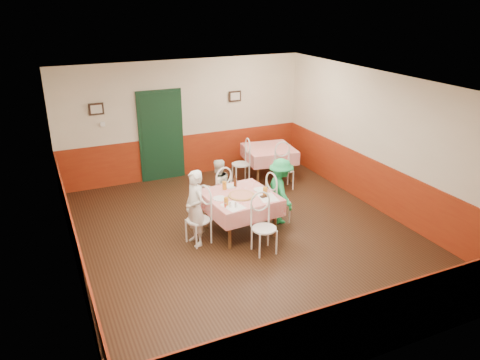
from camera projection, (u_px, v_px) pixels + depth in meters
name	position (u px, v px, depth m)	size (l,w,h in m)	color
floor	(246.00, 235.00, 8.70)	(7.00, 7.00, 0.00)	black
ceiling	(247.00, 84.00, 7.66)	(7.00, 7.00, 0.00)	white
back_wall	(184.00, 119.00, 11.14)	(6.00, 0.10, 2.80)	beige
front_wall	(380.00, 262.00, 5.22)	(6.00, 0.10, 2.80)	beige
left_wall	(66.00, 193.00, 7.03)	(0.10, 7.00, 2.80)	beige
right_wall	(383.00, 144.00, 9.33)	(0.10, 7.00, 2.80)	beige
wainscot_back	(186.00, 155.00, 11.46)	(6.00, 0.03, 1.00)	maroon
wainscot_front	(371.00, 326.00, 5.56)	(6.00, 0.03, 1.00)	maroon
wainscot_left	(75.00, 245.00, 7.36)	(0.03, 7.00, 1.00)	maroon
wainscot_right	(377.00, 185.00, 9.66)	(0.03, 7.00, 1.00)	maroon
door	(161.00, 137.00, 10.99)	(0.96, 0.06, 2.10)	black
picture_left	(96.00, 109.00, 10.16)	(0.32, 0.03, 0.26)	black
picture_right	(235.00, 96.00, 11.43)	(0.32, 0.03, 0.26)	black
thermostat	(103.00, 124.00, 10.33)	(0.10, 0.03, 0.10)	white
main_table	(240.00, 214.00, 8.70)	(1.22, 1.22, 0.77)	red
second_table	(269.00, 163.00, 11.32)	(1.12, 1.12, 0.77)	red
chair_left	(198.00, 220.00, 8.28)	(0.42, 0.42, 0.90)	white
chair_right	(278.00, 201.00, 9.05)	(0.42, 0.42, 0.90)	white
chair_far	(219.00, 194.00, 9.36)	(0.42, 0.42, 0.90)	white
chair_near	(264.00, 229.00, 7.98)	(0.42, 0.42, 0.90)	white
chair_second_a	(241.00, 164.00, 11.00)	(0.42, 0.42, 0.90)	white
chair_second_b	(284.00, 170.00, 10.65)	(0.42, 0.42, 0.90)	white
pizza	(242.00, 195.00, 8.49)	(0.48, 0.48, 0.03)	#B74723
plate_left	(220.00, 198.00, 8.38)	(0.25, 0.25, 0.01)	white
plate_right	(260.00, 190.00, 8.76)	(0.25, 0.25, 0.01)	white
plate_far	(229.00, 186.00, 8.92)	(0.25, 0.25, 0.01)	white
glass_a	(226.00, 201.00, 8.11)	(0.08, 0.08, 0.14)	#BF7219
glass_b	(265.00, 191.00, 8.51)	(0.08, 0.08, 0.15)	#BF7219
glass_c	(225.00, 185.00, 8.77)	(0.08, 0.08, 0.15)	#BF7219
beer_bottle	(235.00, 182.00, 8.87)	(0.06, 0.06, 0.21)	#381C0A
shaker_a	(230.00, 205.00, 8.03)	(0.04, 0.04, 0.09)	silver
shaker_b	(236.00, 205.00, 8.03)	(0.04, 0.04, 0.09)	silver
shaker_c	(225.00, 205.00, 8.03)	(0.04, 0.04, 0.09)	#B23319
menu_left	(233.00, 206.00, 8.08)	(0.30, 0.40, 0.00)	white
menu_right	(268.00, 198.00, 8.43)	(0.30, 0.40, 0.00)	white
wallet	(263.00, 196.00, 8.45)	(0.11, 0.09, 0.02)	black
diner_left	(195.00, 208.00, 8.17)	(0.51, 0.33, 1.39)	gray
diner_far	(218.00, 187.00, 9.35)	(0.57, 0.44, 1.16)	gray
diner_right	(281.00, 191.00, 9.00)	(0.84, 0.48, 1.29)	gray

